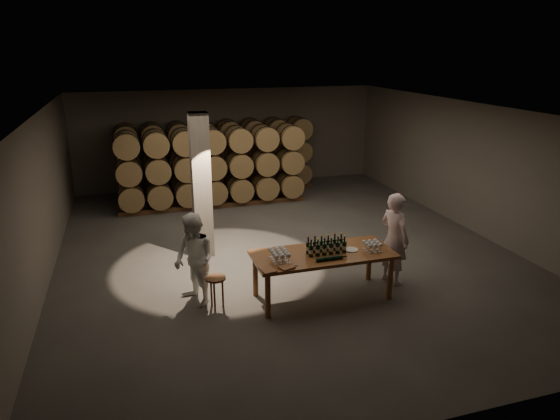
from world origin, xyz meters
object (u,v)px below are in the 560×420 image
object	(u,v)px
notebook_near	(287,267)
person_woman	(194,260)
stool	(216,283)
person_man	(394,239)
bottle_cluster	(326,247)
tasting_table	(323,258)
plate	(351,250)

from	to	relation	value
notebook_near	person_woman	size ratio (longest dim) A/B	0.14
stool	person_man	bearing A→B (deg)	0.39
bottle_cluster	notebook_near	distance (m)	0.99
stool	notebook_near	bearing A→B (deg)	-28.12
tasting_table	notebook_near	xyz separation A→B (m)	(-0.84, -0.43, 0.12)
tasting_table	stool	bearing A→B (deg)	174.91
bottle_cluster	plate	size ratio (longest dim) A/B	2.88
notebook_near	stool	bearing A→B (deg)	132.59
stool	bottle_cluster	bearing A→B (deg)	-5.47
plate	person_man	xyz separation A→B (m)	(1.02, 0.22, 0.02)
plate	notebook_near	bearing A→B (deg)	-163.85
tasting_table	bottle_cluster	world-z (taller)	bottle_cluster
person_woman	notebook_near	bearing A→B (deg)	33.96
notebook_near	person_woman	distance (m)	1.71
tasting_table	plate	xyz separation A→B (m)	(0.55, -0.02, 0.11)
stool	person_woman	world-z (taller)	person_woman
tasting_table	person_woman	world-z (taller)	person_woman
tasting_table	person_woman	size ratio (longest dim) A/B	1.51
bottle_cluster	person_man	distance (m)	1.54
person_woman	bottle_cluster	bearing A→B (deg)	53.92
person_man	stool	bearing A→B (deg)	71.46
notebook_near	tasting_table	bearing A→B (deg)	7.71
tasting_table	notebook_near	size ratio (longest dim) A/B	10.64
bottle_cluster	notebook_near	xyz separation A→B (m)	(-0.89, -0.41, -0.10)
notebook_near	plate	bearing A→B (deg)	-3.14
notebook_near	stool	world-z (taller)	notebook_near
bottle_cluster	plate	distance (m)	0.52
person_man	tasting_table	bearing A→B (deg)	78.32
notebook_near	stool	distance (m)	1.35
bottle_cluster	stool	xyz separation A→B (m)	(-2.02, 0.19, -0.52)
tasting_table	bottle_cluster	distance (m)	0.23
notebook_near	person_man	size ratio (longest dim) A/B	0.13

